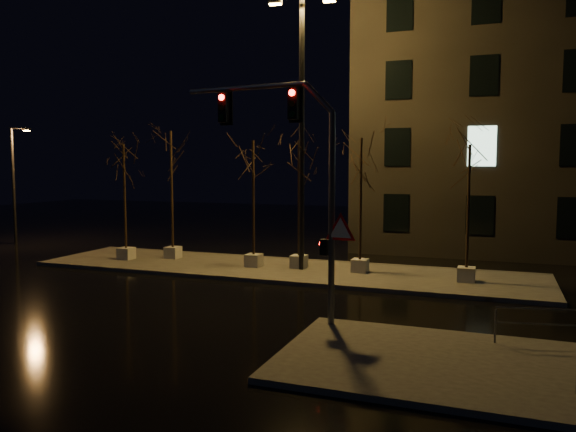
% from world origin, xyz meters
% --- Properties ---
extents(ground, '(90.00, 90.00, 0.00)m').
position_xyz_m(ground, '(0.00, 0.00, 0.00)').
color(ground, black).
rests_on(ground, ground).
extents(median, '(22.00, 5.00, 0.15)m').
position_xyz_m(median, '(0.00, 6.00, 0.07)').
color(median, '#42403A').
rests_on(median, ground).
extents(sidewalk_corner, '(7.00, 5.00, 0.15)m').
position_xyz_m(sidewalk_corner, '(7.50, -3.50, 0.07)').
color(sidewalk_corner, '#42403A').
rests_on(sidewalk_corner, ground).
extents(tree_0, '(1.80, 1.80, 5.58)m').
position_xyz_m(tree_0, '(-7.65, 5.55, 4.38)').
color(tree_0, '#ABA9A0').
rests_on(tree_0, median).
extents(tree_1, '(1.80, 1.80, 6.23)m').
position_xyz_m(tree_1, '(-5.73, 6.58, 4.87)').
color(tree_1, '#ABA9A0').
rests_on(tree_1, median).
extents(tree_2, '(1.80, 1.80, 5.66)m').
position_xyz_m(tree_2, '(-1.19, 5.91, 4.45)').
color(tree_2, '#ABA9A0').
rests_on(tree_2, median).
extents(tree_3, '(1.80, 1.80, 5.67)m').
position_xyz_m(tree_3, '(0.78, 6.30, 4.45)').
color(tree_3, '#ABA9A0').
rests_on(tree_3, median).
extents(tree_4, '(1.80, 1.80, 5.70)m').
position_xyz_m(tree_4, '(3.49, 6.27, 4.47)').
color(tree_4, '#ABA9A0').
rests_on(tree_4, median).
extents(tree_5, '(1.80, 1.80, 5.35)m').
position_xyz_m(tree_5, '(7.75, 5.86, 4.21)').
color(tree_5, '#ABA9A0').
rests_on(tree_5, median).
extents(traffic_signal_mast, '(5.51, 0.76, 6.77)m').
position_xyz_m(traffic_signal_mast, '(3.41, -1.38, 4.60)').
color(traffic_signal_mast, '#54555B').
rests_on(traffic_signal_mast, sidewalk_corner).
extents(streetlight_main, '(2.84, 0.79, 11.37)m').
position_xyz_m(streetlight_main, '(0.99, 6.03, 6.71)').
color(streetlight_main, black).
rests_on(streetlight_main, median).
extents(streetlight_far, '(1.33, 0.34, 6.77)m').
position_xyz_m(streetlight_far, '(-17.50, 8.52, 3.72)').
color(streetlight_far, black).
rests_on(streetlight_far, ground).
extents(guard_rail_a, '(2.10, 0.48, 0.93)m').
position_xyz_m(guard_rail_a, '(9.86, -1.50, 0.75)').
color(guard_rail_a, '#54555B').
rests_on(guard_rail_a, sidewalk_corner).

